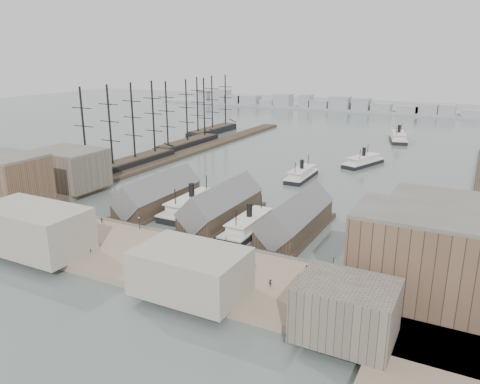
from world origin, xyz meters
The scene contains 43 objects.
ground centered at (0.00, 0.00, 0.00)m, with size 900.00×900.00×0.00m, color #4E5A56.
quay centered at (0.00, -20.00, 1.00)m, with size 180.00×30.00×2.00m, color #836F58.
seawall centered at (0.00, -5.20, 1.15)m, with size 180.00×1.20×2.30m, color #59544C.
west_wharf centered at (-68.00, 100.00, 0.80)m, with size 10.00×220.00×1.60m, color #2D231C.
ferry_shed_west centered at (-26.00, 16.88, 4.64)m, with size 14.00×42.00×12.60m.
ferry_shed_center centered at (0.00, 16.88, 4.64)m, with size 14.00×42.00×12.60m.
ferry_shed_east centered at (26.00, 16.88, 4.64)m, with size 14.00×42.00×12.60m.
warehouse_west_front centered at (-70.00, -12.00, 11.00)m, with size 32.00×18.00×18.00m, color brown.
warehouse_west_back centered at (-70.00, 18.00, 9.00)m, with size 26.00×20.00×14.00m, color #60564C.
warehouse_east_front centered at (66.00, -12.00, 11.50)m, with size 30.00×18.00×19.00m, color brown.
warehouse_east_back centered at (68.00, 15.00, 9.50)m, with size 28.00×20.00×15.00m, color #60564C.
street_bldg_center centered at (20.00, -32.00, 7.00)m, with size 24.00×16.00×10.00m, color gray.
street_bldg_west centered at (-30.00, -32.00, 8.00)m, with size 30.00×16.00×12.00m, color gray.
street_bldg_east centered at (55.00, -33.00, 7.50)m, with size 18.00×14.00×11.00m, color #60564C.
lamp_post_far_w centered at (-45.00, -7.00, 4.71)m, with size 0.44×0.44×3.92m.
lamp_post_near_w centered at (-15.00, -7.00, 4.71)m, with size 0.44×0.44×3.92m.
lamp_post_near_e centered at (15.00, -7.00, 4.71)m, with size 0.44×0.44×3.92m.
lamp_post_far_e centered at (45.00, -7.00, 4.71)m, with size 0.44×0.44×3.92m.
far_shore centered at (-2.07, 334.14, 3.91)m, with size 500.00×40.00×15.72m.
ferry_docked_west centered at (-13.00, 18.84, 2.53)m, with size 9.08×30.26×10.81m.
ferry_docked_east centered at (13.00, 11.28, 2.26)m, with size 8.10×27.00×9.64m.
ferry_open_near centered at (5.37, 78.04, 2.12)m, with size 7.92×25.41×9.04m.
ferry_open_mid centered at (23.34, 115.88, 2.21)m, with size 16.20×27.57×9.44m.
ferry_open_far centered at (27.31, 190.98, 2.52)m, with size 16.05×31.40×10.75m.
sailing_ship_near centered at (-74.69, 55.36, 2.93)m, with size 9.72×66.97×39.97m.
sailing_ship_mid centered at (-78.54, 114.49, 2.77)m, with size 9.41×54.37×38.69m.
sailing_ship_far centered at (-89.81, 161.78, 2.78)m, with size 9.36×52.00×38.48m.
tram centered at (57.68, -18.12, 4.07)m, with size 3.55×11.52×4.05m.
horse_cart_left centered at (-45.47, -13.46, 2.77)m, with size 4.76×2.54×1.47m.
horse_cart_center centered at (-19.26, -21.51, 2.79)m, with size 4.78×3.32×1.54m.
horse_cart_right centered at (12.68, -22.03, 2.77)m, with size 4.76×2.85×1.47m.
pedestrian_0 centered at (-48.94, -14.85, 2.82)m, with size 0.60×0.44×1.64m, color black.
pedestrian_1 centered at (-38.57, -20.37, 2.87)m, with size 0.85×0.66×1.74m, color black.
pedestrian_2 centered at (-29.22, -8.00, 2.85)m, with size 1.09×0.63×1.69m, color black.
pedestrian_3 centered at (-15.08, -27.19, 2.78)m, with size 0.92×0.38×1.57m, color black.
pedestrian_4 centered at (-1.60, -15.25, 2.88)m, with size 0.86×0.56×1.76m, color black.
pedestrian_5 centered at (2.36, -17.90, 2.88)m, with size 0.64×0.47×1.76m, color black.
pedestrian_6 centered at (27.62, -14.95, 2.82)m, with size 0.80×0.62×1.65m, color black.
pedestrian_7 centered at (34.81, -21.74, 2.90)m, with size 1.16×0.67×1.79m, color black.
pedestrian_8 centered at (39.43, -10.41, 2.84)m, with size 0.98×0.41×1.67m, color black.
pedestrian_9 centered at (51.59, -18.36, 2.87)m, with size 0.85×0.55×1.74m, color black.
pedestrian_10 centered at (47.22, -17.80, 2.80)m, with size 0.78×0.61×1.61m, color black.
pedestrian_11 centered at (50.78, -19.69, 2.90)m, with size 0.66×0.48×1.80m, color black.
Camera 1 is at (73.04, -110.09, 53.43)m, focal length 35.00 mm.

